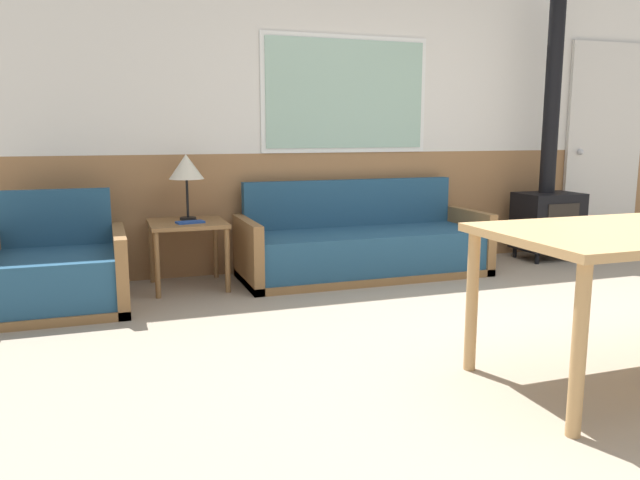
% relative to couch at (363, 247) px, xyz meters
% --- Properties ---
extents(ground_plane, '(16.00, 16.00, 0.00)m').
position_rel_couch_xyz_m(ground_plane, '(0.37, -2.17, -0.24)').
color(ground_plane, gray).
extents(wall_back, '(7.20, 0.09, 2.70)m').
position_rel_couch_xyz_m(wall_back, '(0.35, 0.46, 1.12)').
color(wall_back, '#996B42').
rests_on(wall_back, ground_plane).
extents(couch, '(2.08, 0.77, 0.79)m').
position_rel_couch_xyz_m(couch, '(0.00, 0.00, 0.00)').
color(couch, olive).
rests_on(couch, ground_plane).
extents(armchair, '(0.91, 0.84, 0.79)m').
position_rel_couch_xyz_m(armchair, '(-2.38, -0.26, -0.00)').
color(armchair, olive).
rests_on(armchair, ground_plane).
extents(side_table, '(0.58, 0.58, 0.52)m').
position_rel_couch_xyz_m(side_table, '(-1.45, 0.07, 0.20)').
color(side_table, olive).
rests_on(side_table, ground_plane).
extents(table_lamp, '(0.27, 0.27, 0.51)m').
position_rel_couch_xyz_m(table_lamp, '(-1.43, 0.17, 0.68)').
color(table_lamp, black).
rests_on(table_lamp, side_table).
extents(book_stack, '(0.22, 0.14, 0.02)m').
position_rel_couch_xyz_m(book_stack, '(-1.44, -0.02, 0.29)').
color(book_stack, '#234799').
rests_on(book_stack, side_table).
extents(wood_stove, '(0.57, 0.42, 2.42)m').
position_rel_couch_xyz_m(wood_stove, '(1.92, 0.07, 0.39)').
color(wood_stove, black).
rests_on(wood_stove, ground_plane).
extents(entry_door, '(0.93, 0.09, 2.09)m').
position_rel_couch_xyz_m(entry_door, '(2.85, 0.40, 0.80)').
color(entry_door, silver).
rests_on(entry_door, ground_plane).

